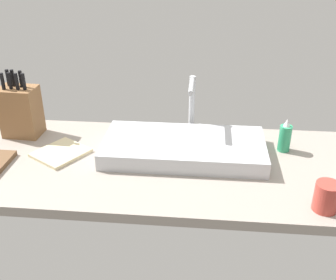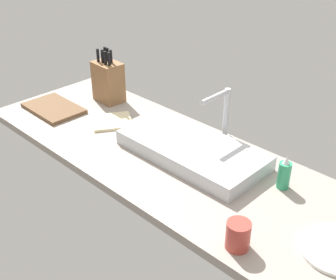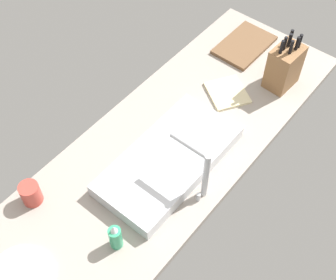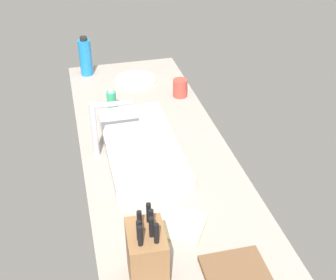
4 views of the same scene
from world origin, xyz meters
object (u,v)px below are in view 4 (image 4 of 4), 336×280
(knife_block, at_px, (147,257))
(coffee_mug, at_px, (180,88))
(dinner_plate, at_px, (135,80))
(sink_basin, at_px, (141,146))
(dish_towel, at_px, (178,224))
(water_bottle, at_px, (85,57))
(faucet, at_px, (100,124))
(soap_bottle, at_px, (112,100))

(knife_block, distance_m, coffee_mug, 1.17)
(dinner_plate, xyz_separation_m, coffee_mug, (-0.22, -0.19, 0.04))
(sink_basin, xyz_separation_m, dinner_plate, (0.66, -0.10, -0.02))
(dish_towel, bearing_deg, water_bottle, 8.48)
(faucet, distance_m, soap_bottle, 0.38)
(dish_towel, bearing_deg, knife_block, 143.73)
(dish_towel, bearing_deg, coffee_mug, -15.67)
(sink_basin, distance_m, faucet, 0.20)
(sink_basin, bearing_deg, soap_bottle, 10.55)
(faucet, xyz_separation_m, water_bottle, (0.80, -0.01, -0.05))
(water_bottle, bearing_deg, sink_basin, -169.57)
(knife_block, distance_m, dish_towel, 0.27)
(water_bottle, height_order, dinner_plate, water_bottle)
(water_bottle, relative_size, dish_towel, 1.26)
(soap_bottle, distance_m, dish_towel, 0.84)
(dish_towel, bearing_deg, soap_bottle, 7.48)
(water_bottle, distance_m, dinner_plate, 0.31)
(soap_bottle, distance_m, water_bottle, 0.45)
(knife_block, xyz_separation_m, soap_bottle, (1.03, -0.04, -0.05))
(knife_block, relative_size, coffee_mug, 2.93)
(dinner_plate, distance_m, coffee_mug, 0.30)
(soap_bottle, relative_size, dish_towel, 0.74)
(knife_block, bearing_deg, coffee_mug, -16.74)
(dinner_plate, relative_size, coffee_mug, 2.45)
(dinner_plate, relative_size, dish_towel, 1.27)
(soap_bottle, relative_size, coffee_mug, 1.43)
(sink_basin, bearing_deg, faucet, 82.48)
(sink_basin, distance_m, soap_bottle, 0.38)
(sink_basin, xyz_separation_m, water_bottle, (0.82, 0.15, 0.07))
(knife_block, xyz_separation_m, water_bottle, (1.48, 0.04, -0.00))
(water_bottle, relative_size, coffee_mug, 2.44)
(soap_bottle, height_order, dish_towel, soap_bottle)
(dish_towel, relative_size, coffee_mug, 1.93)
(sink_basin, bearing_deg, water_bottle, 10.43)
(sink_basin, xyz_separation_m, faucet, (0.02, 0.16, 0.12))
(coffee_mug, bearing_deg, water_bottle, 49.50)
(faucet, relative_size, coffee_mug, 2.68)
(knife_block, relative_size, water_bottle, 1.20)
(faucet, distance_m, knife_block, 0.68)
(soap_bottle, bearing_deg, water_bottle, 10.33)
(soap_bottle, xyz_separation_m, water_bottle, (0.44, 0.08, 0.05))
(faucet, distance_m, dinner_plate, 0.71)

